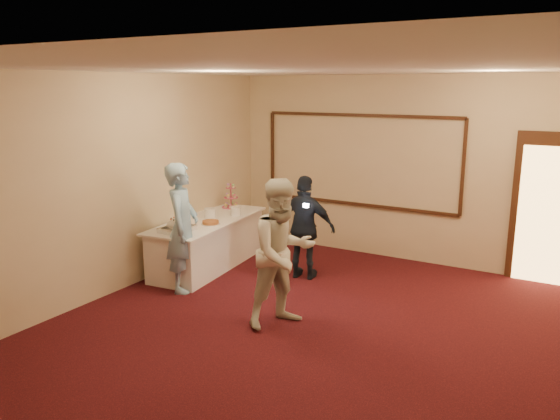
% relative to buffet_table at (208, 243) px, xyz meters
% --- Properties ---
extents(floor, '(7.00, 7.00, 0.00)m').
position_rel_buffet_table_xyz_m(floor, '(2.55, -1.56, -0.39)').
color(floor, black).
rests_on(floor, ground).
extents(room_walls, '(6.04, 7.04, 3.02)m').
position_rel_buffet_table_xyz_m(room_walls, '(2.55, -1.56, 1.64)').
color(room_walls, beige).
rests_on(room_walls, floor).
extents(wall_molding, '(3.45, 0.04, 1.55)m').
position_rel_buffet_table_xyz_m(wall_molding, '(1.75, 1.91, 1.21)').
color(wall_molding, '#34160F').
rests_on(wall_molding, room_walls).
extents(doorway, '(1.05, 0.07, 2.20)m').
position_rel_buffet_table_xyz_m(doorway, '(4.70, 1.89, 0.69)').
color(doorway, '#34160F').
rests_on(doorway, floor).
extents(buffet_table, '(1.15, 2.42, 0.77)m').
position_rel_buffet_table_xyz_m(buffet_table, '(0.00, 0.00, 0.00)').
color(buffet_table, white).
rests_on(buffet_table, floor).
extents(pavlova_tray, '(0.37, 0.53, 0.19)m').
position_rel_buffet_table_xyz_m(pavlova_tray, '(0.06, -0.79, 0.46)').
color(pavlova_tray, silver).
rests_on(pavlova_tray, buffet_table).
extents(cupcake_stand, '(0.32, 0.32, 0.47)m').
position_rel_buffet_table_xyz_m(cupcake_stand, '(-0.18, 0.89, 0.55)').
color(cupcake_stand, '#C64D71').
rests_on(cupcake_stand, buffet_table).
extents(plate_stack_a, '(0.19, 0.19, 0.16)m').
position_rel_buffet_table_xyz_m(plate_stack_a, '(-0.03, 0.11, 0.46)').
color(plate_stack_a, white).
rests_on(plate_stack_a, buffet_table).
extents(plate_stack_b, '(0.18, 0.18, 0.15)m').
position_rel_buffet_table_xyz_m(plate_stack_b, '(0.23, 0.45, 0.46)').
color(plate_stack_b, white).
rests_on(plate_stack_b, buffet_table).
extents(tart, '(0.29, 0.29, 0.06)m').
position_rel_buffet_table_xyz_m(tart, '(0.24, -0.23, 0.41)').
color(tart, white).
rests_on(tart, buffet_table).
extents(man, '(0.67, 0.78, 1.81)m').
position_rel_buffet_table_xyz_m(man, '(0.33, -0.99, 0.52)').
color(man, '#8AB9DE').
rests_on(man, floor).
extents(woman, '(1.00, 1.08, 1.79)m').
position_rel_buffet_table_xyz_m(woman, '(2.11, -1.28, 0.50)').
color(woman, silver).
rests_on(woman, floor).
extents(guest, '(0.96, 0.52, 1.55)m').
position_rel_buffet_table_xyz_m(guest, '(1.57, 0.30, 0.39)').
color(guest, black).
rests_on(guest, floor).
extents(camera_flash, '(0.07, 0.04, 0.05)m').
position_rel_buffet_table_xyz_m(camera_flash, '(1.74, 0.01, 0.80)').
color(camera_flash, white).
rests_on(camera_flash, guest).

